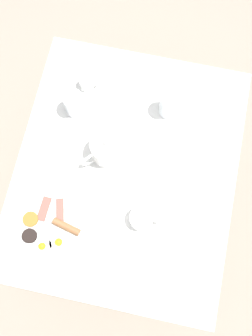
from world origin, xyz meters
The scene contains 13 objects.
ground_plane centered at (0.00, 0.00, 0.00)m, with size 8.00×8.00×0.00m, color gray.
table centered at (0.00, 0.00, 0.67)m, with size 0.81×0.98×0.75m.
breakfast_plate centered at (-0.22, -0.27, 0.76)m, with size 0.26×0.26×0.04m.
teapot_near centered at (-0.08, 0.05, 0.81)m, with size 0.16×0.16×0.13m.
teacup_with_saucer_left centered at (0.09, -0.17, 0.78)m, with size 0.15×0.15×0.06m.
water_glass_tall centered at (0.11, 0.27, 0.81)m, with size 0.07×0.07×0.12m.
water_glass_short centered at (-0.24, 0.20, 0.81)m, with size 0.07×0.07×0.11m.
creamer_jug centered at (-0.22, 0.30, 0.78)m, with size 0.08×0.06×0.05m.
napkin_folded centered at (0.16, 0.00, 0.76)m, with size 0.10×0.14×0.01m.
fork_by_plate centered at (0.29, 0.22, 0.75)m, with size 0.15×0.12×0.00m.
knife_by_plate centered at (0.27, -0.27, 0.75)m, with size 0.11×0.20×0.00m.
spoon_for_tea centered at (-0.30, 0.02, 0.75)m, with size 0.16×0.07×0.00m.
fork_spare centered at (-0.04, 0.28, 0.75)m, with size 0.13×0.13×0.00m.
Camera 1 is at (0.08, -0.37, 2.16)m, focal length 42.00 mm.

